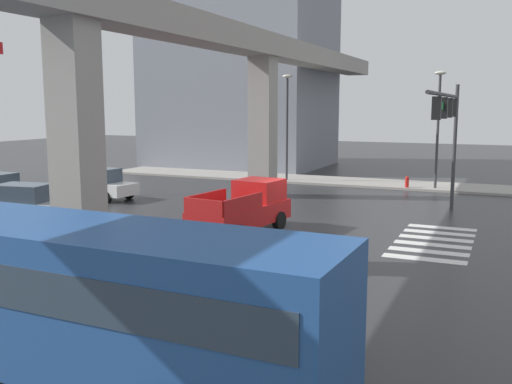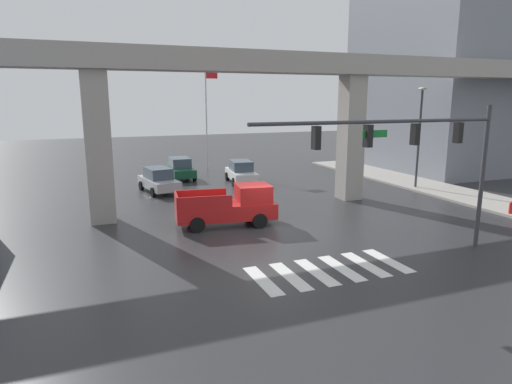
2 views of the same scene
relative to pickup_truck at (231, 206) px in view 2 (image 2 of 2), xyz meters
name	(u,v)px [view 2 (image 2 of 2)]	position (x,y,z in m)	size (l,w,h in m)	color
ground_plane	(271,231)	(1.48, -1.76, -0.99)	(120.00, 120.00, 0.00)	#2D2D30
crosswalk_stripes	(329,270)	(1.48, -7.34, -0.98)	(6.05, 2.80, 0.01)	silver
elevated_overpass	(237,75)	(1.48, 3.14, 6.74)	(58.81, 1.85, 9.10)	#9E9991
sidewalk_east	(470,197)	(16.68, 0.24, -0.91)	(4.00, 36.00, 0.15)	#9E9991
pickup_truck	(231,206)	(0.00, 0.00, 0.00)	(5.31, 2.59, 2.08)	red
sedan_dark_green	(180,168)	(0.44, 14.59, -0.14)	(1.99, 4.31, 1.72)	#14472D
sedan_white	(241,172)	(4.49, 11.08, -0.14)	(2.35, 4.48, 1.72)	silver
sedan_silver	(159,180)	(-2.10, 9.84, -0.14)	(2.48, 4.53, 1.72)	#A8AAAF
traffic_signal_mast	(417,145)	(5.33, -7.28, 3.68)	(10.89, 0.32, 6.20)	#38383D
street_lamp_mid_block	(420,126)	(15.48, 4.08, 3.57)	(0.44, 0.70, 7.24)	#38383D
fire_hydrant	(511,209)	(15.08, -4.08, -0.56)	(0.24, 0.24, 0.85)	red
flagpole	(207,112)	(3.82, 18.12, 4.30)	(1.16, 0.12, 9.05)	silver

